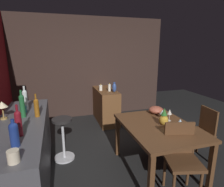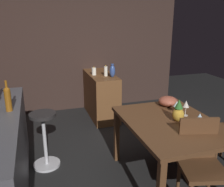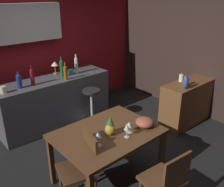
{
  "view_description": "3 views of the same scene",
  "coord_description": "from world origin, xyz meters",
  "views": [
    {
      "loc": [
        -2.3,
        1.0,
        1.8
      ],
      "look_at": [
        0.64,
        0.1,
        1.05
      ],
      "focal_mm": 29.43,
      "sensor_mm": 36.0,
      "label": 1
    },
    {
      "loc": [
        -2.3,
        1.0,
        1.82
      ],
      "look_at": [
        0.27,
        0.18,
        0.98
      ],
      "focal_mm": 39.56,
      "sensor_mm": 36.0,
      "label": 2
    },
    {
      "loc": [
        -1.86,
        -2.35,
        2.35
      ],
      "look_at": [
        0.31,
        0.1,
        0.98
      ],
      "focal_mm": 39.26,
      "sensor_mm": 36.0,
      "label": 3
    }
  ],
  "objects": [
    {
      "name": "wall_kitchen_back",
      "position": [
        -0.06,
        2.08,
        1.41
      ],
      "size": [
        5.2,
        0.33,
        2.6
      ],
      "color": "maroon",
      "rests_on": "ground_plane"
    },
    {
      "name": "wall_side_right",
      "position": [
        2.55,
        0.3,
        1.3
      ],
      "size": [
        0.1,
        4.4,
        2.6
      ],
      "primitive_type": "cube",
      "color": "#33231E",
      "rests_on": "ground_plane"
    },
    {
      "name": "chair_near_window",
      "position": [
        -0.61,
        -0.42,
        0.5
      ],
      "size": [
        0.49,
        0.49,
        0.9
      ],
      "color": "#56351E",
      "rests_on": "ground_plane"
    },
    {
      "name": "wine_glass_right",
      "position": [
        -0.07,
        -0.59,
        0.87
      ],
      "size": [
        0.07,
        0.07,
        0.18
      ],
      "color": "silver",
      "rests_on": "dining_table"
    },
    {
      "name": "wine_bottle_cobalt",
      "position": [
        -0.53,
        1.41,
        1.03
      ],
      "size": [
        0.08,
        0.08,
        0.27
      ],
      "color": "navy",
      "rests_on": "kitchen_counter"
    },
    {
      "name": "ground_plane",
      "position": [
        0.0,
        0.0,
        0.0
      ],
      "size": [
        9.0,
        9.0,
        0.0
      ],
      "primitive_type": "plane",
      "color": "black"
    },
    {
      "name": "wine_glass_center",
      "position": [
        -0.43,
        -0.5,
        0.87
      ],
      "size": [
        0.08,
        0.08,
        0.18
      ],
      "color": "silver",
      "rests_on": "dining_table"
    },
    {
      "name": "sideboard_cabinet",
      "position": [
        1.97,
        -0.14,
        0.41
      ],
      "size": [
        1.1,
        0.44,
        0.82
      ],
      "primitive_type": "cube",
      "color": "brown",
      "rests_on": "ground_plane"
    },
    {
      "name": "counter_lamp",
      "position": [
        0.28,
        1.69,
        1.08
      ],
      "size": [
        0.14,
        0.14,
        0.24
      ],
      "color": "#A58447",
      "rests_on": "kitchen_counter"
    },
    {
      "name": "cup_teal",
      "position": [
        0.49,
        1.49,
        0.94
      ],
      "size": [
        0.12,
        0.09,
        0.09
      ],
      "color": "teal",
      "rests_on": "kitchen_counter"
    },
    {
      "name": "pineapple_centerpiece",
      "position": [
        -0.18,
        -0.42,
        0.84
      ],
      "size": [
        0.13,
        0.13,
        0.25
      ],
      "color": "gold",
      "rests_on": "dining_table"
    },
    {
      "name": "wine_bottle_clear",
      "position": [
        0.61,
        1.47,
        1.07
      ],
      "size": [
        0.07,
        0.07,
        0.37
      ],
      "color": "silver",
      "rests_on": "kitchen_counter"
    },
    {
      "name": "bar_stool",
      "position": [
        0.56,
        0.96,
        0.38
      ],
      "size": [
        0.34,
        0.34,
        0.71
      ],
      "color": "#262323",
      "rests_on": "ground_plane"
    },
    {
      "name": "wine_bottle_green",
      "position": [
        0.29,
        1.46,
        1.07
      ],
      "size": [
        0.07,
        0.07,
        0.38
      ],
      "color": "#1E592D",
      "rests_on": "kitchen_counter"
    },
    {
      "name": "chair_by_doorway",
      "position": [
        -0.07,
        -1.21,
        0.49
      ],
      "size": [
        0.44,
        0.44,
        0.87
      ],
      "color": "#56351E",
      "rests_on": "ground_plane"
    },
    {
      "name": "vase_ceramic_blue",
      "position": [
        1.64,
        -0.27,
        0.93
      ],
      "size": [
        0.1,
        0.1,
        0.23
      ],
      "color": "#334C8C",
      "rests_on": "sideboard_cabinet"
    },
    {
      "name": "cup_cream",
      "position": [
        -0.8,
        1.38,
        0.95
      ],
      "size": [
        0.13,
        0.1,
        0.11
      ],
      "color": "beige",
      "rests_on": "kitchen_counter"
    },
    {
      "name": "wine_bottle_amber",
      "position": [
        0.25,
        1.28,
        1.04
      ],
      "size": [
        0.06,
        0.06,
        0.32
      ],
      "color": "#8C5114",
      "rests_on": "kitchen_counter"
    },
    {
      "name": "wine_glass_left",
      "position": [
        0.03,
        -0.53,
        0.85
      ],
      "size": [
        0.08,
        0.08,
        0.15
      ],
      "color": "silver",
      "rests_on": "dining_table"
    },
    {
      "name": "wine_bottle_ruby",
      "position": [
        -0.3,
        1.41,
        1.05
      ],
      "size": [
        0.07,
        0.07,
        0.35
      ],
      "color": "maroon",
      "rests_on": "kitchen_counter"
    },
    {
      "name": "kitchen_counter",
      "position": [
        0.11,
        1.48,
        0.45
      ],
      "size": [
        2.1,
        0.6,
        0.9
      ],
      "primitive_type": "cube",
      "color": "#4C4C51",
      "rests_on": "ground_plane"
    },
    {
      "name": "dining_table",
      "position": [
        -0.17,
        -0.35,
        0.66
      ],
      "size": [
        1.27,
        0.94,
        0.74
      ],
      "color": "#56351E",
      "rests_on": "ground_plane"
    },
    {
      "name": "pillar_candle_tall",
      "position": [
        1.77,
        -0.19,
        0.9
      ],
      "size": [
        0.06,
        0.06,
        0.19
      ],
      "color": "white",
      "rests_on": "sideboard_cabinet"
    },
    {
      "name": "fruit_bowl",
      "position": [
        0.28,
        -0.57,
        0.8
      ],
      "size": [
        0.24,
        0.24,
        0.12
      ],
      "primitive_type": "ellipsoid",
      "color": "#9E4C38",
      "rests_on": "dining_table"
    },
    {
      "name": "pillar_candle_short",
      "position": [
        1.91,
        -0.01,
        0.89
      ],
      "size": [
        0.08,
        0.08,
        0.16
      ],
      "color": "white",
      "rests_on": "sideboard_cabinet"
    }
  ]
}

